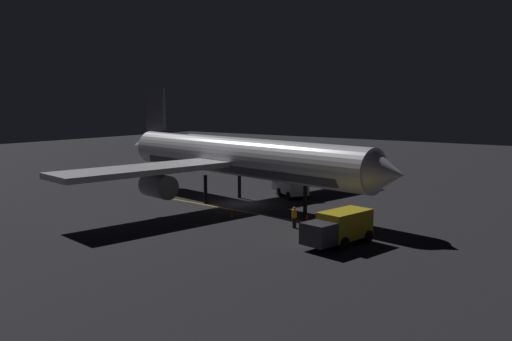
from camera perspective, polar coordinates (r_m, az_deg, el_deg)
The scene contains 9 objects.
ground_plane at distance 54.32m, azimuth -1.71°, elevation -3.61°, with size 180.00×180.00×0.20m, color #26262B.
apron_guide_stripe at distance 49.74m, azimuth -0.04°, elevation -4.51°, with size 0.24×22.61×0.01m, color gold.
airliner at distance 54.09m, azimuth -2.16°, elevation 1.29°, with size 36.49×37.91×11.59m.
baggage_truck at distance 39.40m, azimuth 8.69°, elevation -5.94°, with size 6.08×3.16×2.39m.
catering_truck at distance 58.22m, azimuth 3.63°, elevation -1.58°, with size 4.86×5.71×2.33m.
ground_crew_worker at distance 44.20m, azimuth 4.02°, elevation -4.87°, with size 0.40×0.40×1.74m.
traffic_cone_near_left at distance 45.40m, azimuth 7.31°, elevation -5.41°, with size 0.50×0.50×0.55m.
traffic_cone_near_right at distance 48.09m, azimuth -2.56°, elevation -4.63°, with size 0.50×0.50×0.55m.
traffic_cone_under_wing at distance 47.54m, azimuth 5.31°, elevation -4.80°, with size 0.50×0.50×0.55m.
Camera 1 is at (42.17, 32.64, 10.25)m, focal length 38.41 mm.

